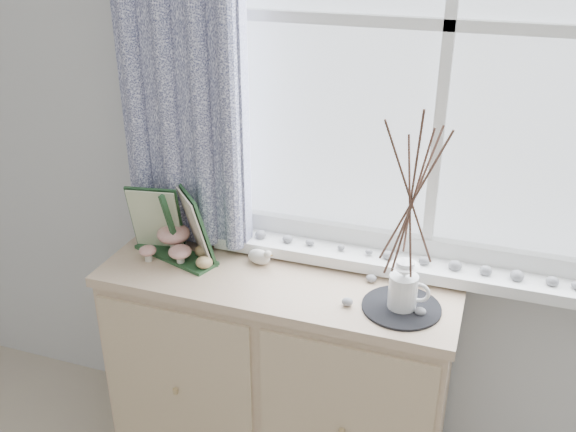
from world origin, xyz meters
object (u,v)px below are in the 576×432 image
(botanical_book, at_px, (169,227))
(sideboard, at_px, (279,377))
(toadstool_cluster, at_px, (172,240))
(twig_pitcher, at_px, (412,194))

(botanical_book, bearing_deg, sideboard, 21.82)
(toadstool_cluster, relative_size, twig_pitcher, 0.29)
(botanical_book, bearing_deg, toadstool_cluster, 126.63)
(sideboard, bearing_deg, twig_pitcher, -7.71)
(sideboard, height_order, botanical_book, botanical_book)
(toadstool_cluster, xyz_separation_m, twig_pitcher, (0.81, -0.06, 0.32))
(botanical_book, xyz_separation_m, toadstool_cluster, (-0.01, 0.03, -0.07))
(botanical_book, height_order, twig_pitcher, twig_pitcher)
(sideboard, distance_m, toadstool_cluster, 0.63)
(botanical_book, distance_m, toadstool_cluster, 0.07)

